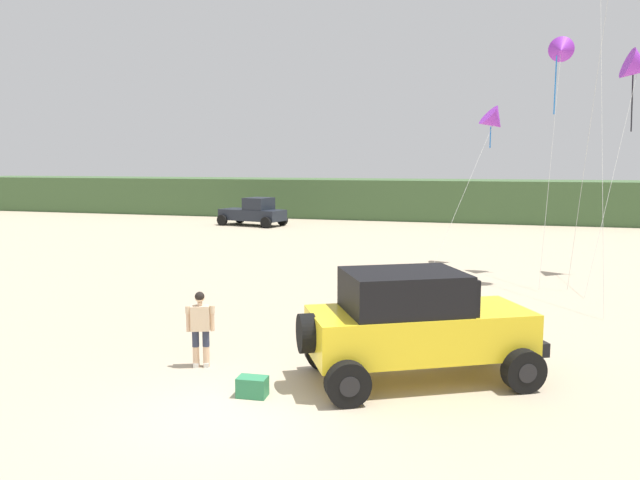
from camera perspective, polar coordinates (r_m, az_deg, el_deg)
ground_plane at (r=11.39m, az=-7.87°, el=-15.61°), size 220.00×220.00×0.00m
dune_ridge at (r=49.01m, az=12.12°, el=3.70°), size 90.00×6.30×3.07m
jeep at (r=12.60m, az=8.95°, el=-7.61°), size 4.99×4.12×2.26m
person_watching at (r=13.55m, az=-11.07°, el=-7.76°), size 0.59×0.41×1.67m
cooler_box at (r=11.99m, az=-6.30°, el=-13.42°), size 0.58×0.40×0.38m
distant_pickup at (r=43.31m, az=-6.17°, el=2.58°), size 4.90×3.26×1.98m
kite_pink_ribbon at (r=26.76m, az=27.53°, el=14.09°), size 2.80×5.74×8.83m
kite_black_sled at (r=26.01m, az=21.52°, el=16.10°), size 1.25×4.11×9.27m
kite_yellow_diamond at (r=27.64m, az=15.93°, el=10.59°), size 2.94×6.20×6.90m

